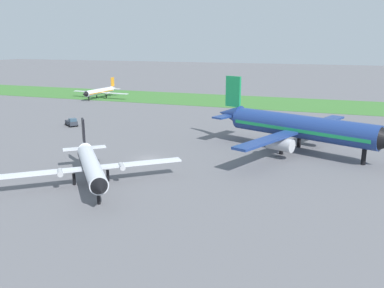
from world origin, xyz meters
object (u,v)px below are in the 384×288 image
(pushback_tug_near_gate, at_px, (72,122))
(airplane_midfield_jet, at_px, (297,127))
(airplane_foreground_turboprop, at_px, (91,165))
(airplane_taxiing_turboprop, at_px, (100,91))

(pushback_tug_near_gate, bearing_deg, airplane_midfield_jet, 29.06)
(airplane_foreground_turboprop, xyz_separation_m, airplane_midfield_jet, (24.60, 27.22, 1.74))
(airplane_midfield_jet, bearing_deg, pushback_tug_near_gate, -164.15)
(airplane_taxiing_turboprop, xyz_separation_m, pushback_tug_near_gate, (19.37, -43.18, -1.48))
(airplane_foreground_turboprop, xyz_separation_m, airplane_taxiing_turboprop, (-46.14, 75.86, -0.40))
(airplane_foreground_turboprop, bearing_deg, pushback_tug_near_gate, 179.88)
(airplane_foreground_turboprop, bearing_deg, airplane_midfield_jet, 98.46)
(airplane_taxiing_turboprop, relative_size, pushback_tug_near_gate, 5.50)
(airplane_taxiing_turboprop, bearing_deg, airplane_foreground_turboprop, 35.37)
(airplane_midfield_jet, xyz_separation_m, pushback_tug_near_gate, (-51.37, 5.46, -3.62))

